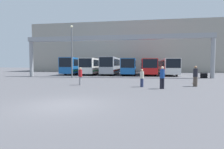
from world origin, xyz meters
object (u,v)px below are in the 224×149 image
object	(u,v)px
bus_slot_0	(77,65)
traffic_cone	(195,80)
pedestrian_far_center	(80,76)
pedestrian_near_right	(142,77)
bus_slot_5	(167,66)
tire_stack	(204,75)
bus_slot_4	(148,66)
lamp_post	(72,49)
pedestrian_mid_right	(195,76)
bus_slot_1	(93,65)
bus_slot_2	(111,65)
pedestrian_near_center	(162,77)
bus_slot_3	(129,66)

from	to	relation	value
bus_slot_0	traffic_cone	world-z (taller)	bus_slot_0
pedestrian_far_center	pedestrian_near_right	xyz separation A→B (m)	(5.82, -0.59, -0.06)
bus_slot_0	bus_slot_5	distance (m)	18.20
tire_stack	bus_slot_0	bearing A→B (deg)	161.84
bus_slot_4	lamp_post	size ratio (longest dim) A/B	1.58
bus_slot_5	pedestrian_near_right	distance (m)	20.17
bus_slot_5	lamp_post	size ratio (longest dim) A/B	1.56
pedestrian_mid_right	tire_stack	bearing A→B (deg)	103.63
bus_slot_1	pedestrian_far_center	size ratio (longest dim) A/B	6.66
pedestrian_near_right	traffic_cone	world-z (taller)	pedestrian_near_right
bus_slot_2	bus_slot_1	bearing A→B (deg)	176.80
bus_slot_5	bus_slot_1	bearing A→B (deg)	-178.58
bus_slot_2	bus_slot_4	distance (m)	7.31
bus_slot_5	pedestrian_near_right	bearing A→B (deg)	-104.93
pedestrian_near_center	tire_stack	world-z (taller)	pedestrian_near_center
pedestrian_near_center	pedestrian_near_right	distance (m)	1.88
pedestrian_mid_right	pedestrian_far_center	distance (m)	10.56
bus_slot_4	bus_slot_1	bearing A→B (deg)	-177.75
bus_slot_1	bus_slot_5	world-z (taller)	bus_slot_1
bus_slot_3	pedestrian_far_center	distance (m)	18.84
bus_slot_3	pedestrian_near_right	size ratio (longest dim) A/B	7.06
pedestrian_near_right	traffic_cone	bearing A→B (deg)	78.07
bus_slot_0	pedestrian_far_center	xyz separation A→B (m)	(7.19, -18.66, -0.98)
bus_slot_5	pedestrian_near_right	world-z (taller)	bus_slot_5
pedestrian_near_center	tire_stack	xyz separation A→B (m)	(7.67, 12.94, -0.60)
bus_slot_0	pedestrian_mid_right	xyz separation A→B (m)	(17.73, -18.25, -0.90)
bus_slot_5	lamp_post	bearing A→B (deg)	-145.70
bus_slot_1	tire_stack	size ratio (longest dim) A/B	10.85
bus_slot_4	tire_stack	world-z (taller)	bus_slot_4
bus_slot_0	traffic_cone	bearing A→B (deg)	-40.33
bus_slot_0	pedestrian_near_center	xyz separation A→B (m)	(14.59, -20.24, -0.91)
pedestrian_near_center	pedestrian_far_center	distance (m)	7.57
bus_slot_1	bus_slot_4	xyz separation A→B (m)	(10.92, 0.43, -0.08)
pedestrian_mid_right	bus_slot_4	bearing A→B (deg)	135.83
bus_slot_5	tire_stack	xyz separation A→B (m)	(4.07, -7.52, -1.38)
bus_slot_1	bus_slot_2	distance (m)	3.65
pedestrian_mid_right	lamp_post	world-z (taller)	lamp_post
bus_slot_4	traffic_cone	distance (m)	16.53
bus_slot_0	bus_slot_4	bearing A→B (deg)	1.14
bus_slot_5	traffic_cone	size ratio (longest dim) A/B	16.82
bus_slot_0	tire_stack	distance (m)	23.48
bus_slot_4	pedestrian_far_center	world-z (taller)	bus_slot_4
bus_slot_5	pedestrian_mid_right	bearing A→B (deg)	-91.42
bus_slot_1	bus_slot_2	world-z (taller)	bus_slot_2
pedestrian_near_center	traffic_cone	bearing A→B (deg)	31.36
bus_slot_2	lamp_post	size ratio (longest dim) A/B	1.42
bus_slot_4	bus_slot_0	bearing A→B (deg)	-178.86
pedestrian_far_center	lamp_post	world-z (taller)	lamp_post
bus_slot_4	tire_stack	xyz separation A→B (m)	(7.71, -7.59, -1.36)
bus_slot_4	pedestrian_mid_right	xyz separation A→B (m)	(3.18, -18.54, -0.74)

